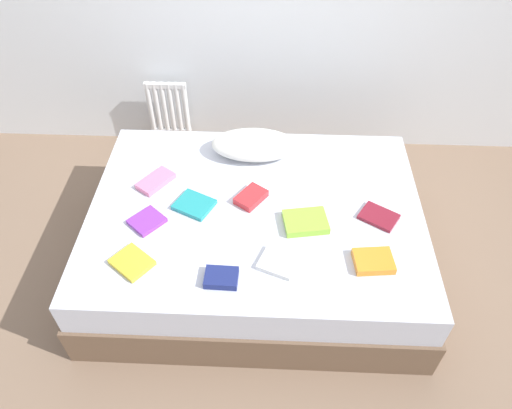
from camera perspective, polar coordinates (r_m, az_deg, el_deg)
ground_plane at (r=3.19m, az=-0.04°, el=-6.71°), size 8.00×8.00×0.00m
bed at (r=3.00m, az=-0.04°, el=-3.81°), size 2.00×1.50×0.50m
radiator at (r=3.91m, az=-10.42°, el=11.18°), size 0.32×0.04×0.46m
pillow at (r=3.13m, az=-0.23°, el=7.14°), size 0.56×0.30×0.15m
textbook_red at (r=2.85m, az=-0.60°, el=0.89°), size 0.21×0.22×0.04m
textbook_yellow at (r=2.61m, az=-14.57°, el=-6.69°), size 0.26×0.25×0.03m
textbook_lime at (r=2.72m, az=5.92°, el=-2.06°), size 0.27×0.22×0.04m
textbook_pink at (r=3.02m, az=-11.86°, el=2.76°), size 0.24×0.26×0.04m
textbook_maroon at (r=2.84m, az=14.43°, el=-1.41°), size 0.25×0.24×0.02m
textbook_white at (r=2.53m, az=2.68°, el=-6.91°), size 0.24×0.22×0.03m
textbook_teal at (r=2.84m, az=-7.38°, el=0.00°), size 0.27×0.25×0.03m
textbook_orange at (r=2.60m, az=13.82°, el=-6.57°), size 0.22×0.18×0.04m
textbook_purple at (r=2.79m, az=-12.88°, el=-1.92°), size 0.23×0.24×0.03m
textbook_navy at (r=2.47m, az=-4.16°, el=-8.70°), size 0.17×0.13×0.04m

